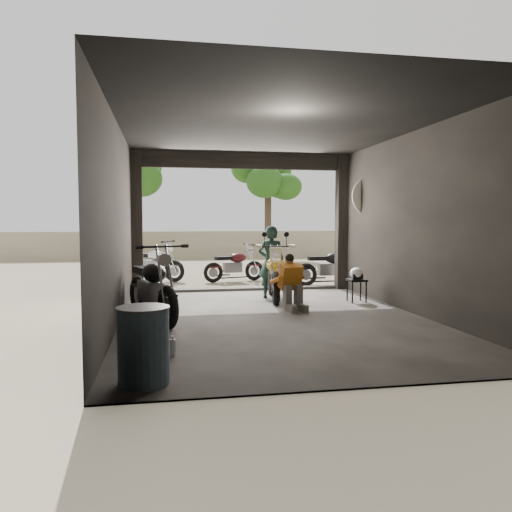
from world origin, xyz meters
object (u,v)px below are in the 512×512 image
object	(u,v)px
rider	(271,263)
sign_post	(370,214)
outside_bike_c	(331,264)
stool	(357,283)
oil_drum	(143,347)
left_bike	(152,282)
outside_bike_b	(234,263)
outside_bike_a	(152,261)
mechanic	(293,284)
helmet	(356,273)
main_bike	(274,272)

from	to	relation	value
rider	sign_post	world-z (taller)	sign_post
outside_bike_c	sign_post	bearing A→B (deg)	-166.49
stool	oil_drum	distance (m)	5.96
left_bike	rider	bearing A→B (deg)	18.10
outside_bike_b	outside_bike_c	world-z (taller)	outside_bike_c
oil_drum	outside_bike_c	bearing A→B (deg)	58.27
oil_drum	stool	bearing A→B (deg)	47.84
stool	sign_post	xyz separation A→B (m)	(0.73, 1.08, 1.39)
outside_bike_a	sign_post	bearing A→B (deg)	-96.61
outside_bike_b	oil_drum	distance (m)	8.61
stool	oil_drum	bearing A→B (deg)	-132.16
outside_bike_c	mechanic	world-z (taller)	outside_bike_c
rider	oil_drum	bearing A→B (deg)	87.10
outside_bike_b	oil_drum	bearing A→B (deg)	151.64
outside_bike_b	mechanic	size ratio (longest dim) A/B	1.51
rider	mechanic	xyz separation A→B (m)	(0.09, -1.46, -0.27)
rider	stool	xyz separation A→B (m)	(1.58, -0.79, -0.37)
stool	helmet	world-z (taller)	helmet
rider	sign_post	bearing A→B (deg)	-150.87
mechanic	helmet	bearing A→B (deg)	13.82
sign_post	main_bike	bearing A→B (deg)	169.95
main_bike	outside_bike_a	xyz separation A→B (m)	(-2.55, 3.78, -0.03)
left_bike	mechanic	world-z (taller)	left_bike
mechanic	stool	distance (m)	1.64
outside_bike_b	outside_bike_a	bearing A→B (deg)	63.26
main_bike	outside_bike_c	world-z (taller)	main_bike
left_bike	sign_post	bearing A→B (deg)	4.76
left_bike	oil_drum	xyz separation A→B (m)	(0.00, -3.31, -0.24)
helmet	oil_drum	distance (m)	5.91
mechanic	oil_drum	xyz separation A→B (m)	(-2.51, -3.75, -0.11)
main_bike	left_bike	distance (m)	2.99
outside_bike_b	stool	world-z (taller)	outside_bike_b
outside_bike_b	mechanic	xyz separation A→B (m)	(0.44, -4.61, -0.01)
outside_bike_b	rider	world-z (taller)	rider
rider	helmet	size ratio (longest dim) A/B	5.82
outside_bike_a	outside_bike_b	xyz separation A→B (m)	(2.18, -0.47, -0.05)
outside_bike_a	helmet	world-z (taller)	outside_bike_a
outside_bike_b	sign_post	distance (m)	4.12
helmet	sign_post	world-z (taller)	sign_post
outside_bike_a	outside_bike_c	xyz separation A→B (m)	(4.46, -1.81, -0.00)
main_bike	sign_post	world-z (taller)	sign_post
stool	sign_post	distance (m)	1.91
main_bike	stool	world-z (taller)	main_bike
mechanic	stool	world-z (taller)	mechanic
outside_bike_c	stool	xyz separation A→B (m)	(-0.34, -2.61, -0.15)
outside_bike_b	rider	distance (m)	3.18
outside_bike_b	oil_drum	world-z (taller)	outside_bike_b
outside_bike_c	outside_bike_b	bearing A→B (deg)	58.69
helmet	outside_bike_b	bearing A→B (deg)	122.13
left_bike	outside_bike_a	xyz separation A→B (m)	(-0.12, 5.52, -0.08)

